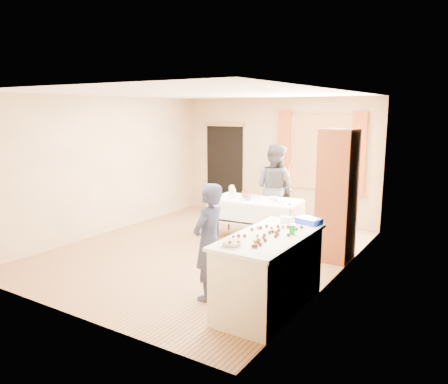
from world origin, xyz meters
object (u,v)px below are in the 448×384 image
Objects in this scene: girl at (209,242)px; woman at (275,188)px; party_table at (256,216)px; chair at (276,214)px; counter at (269,272)px; cabinet at (337,195)px.

girl is 0.86× the size of woman.
chair is (0.01, 0.87, -0.15)m from party_table.
party_table is at bearing 121.30° from counter.
chair is at bearing 84.91° from party_table.
counter is at bearing -63.24° from party_table.
counter is at bearing -92.67° from cabinet.
woman is at bearing -57.61° from chair.
counter is at bearing -46.30° from chair.
chair is at bearing -64.91° from woman.
chair is 0.66× the size of girl.
girl is at bearing 113.88° from woman.
woman is at bearing -166.49° from girl.
woman is (-1.42, 3.09, 0.40)m from counter.
girl reaches higher than chair.
girl is 3.31m from woman.
cabinet is 2.47m from girl.
cabinet reaches higher than chair.
cabinet reaches higher than party_table.
counter is 1.11× the size of girl.
counter is 3.61m from chair.
woman is (0.05, 0.66, 0.41)m from party_table.
woman is at bearing 80.76° from party_table.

